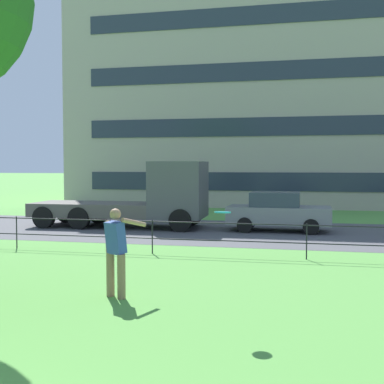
{
  "coord_description": "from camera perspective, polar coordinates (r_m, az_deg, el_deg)",
  "views": [
    {
      "loc": [
        4.31,
        -2.54,
        2.6
      ],
      "look_at": [
        1.74,
        9.12,
        1.96
      ],
      "focal_mm": 47.07,
      "sensor_mm": 36.0,
      "label": 1
    }
  ],
  "objects": [
    {
      "name": "street_strip",
      "position": [
        20.08,
        -0.05,
        -4.38
      ],
      "size": [
        80.0,
        7.62,
        0.01
      ],
      "primitive_type": "cube",
      "color": "#4C4C51",
      "rests_on": "ground"
    },
    {
      "name": "park_fence",
      "position": [
        14.86,
        -4.52,
        -4.41
      ],
      "size": [
        35.48,
        0.04,
        1.0
      ],
      "color": "black",
      "rests_on": "ground"
    },
    {
      "name": "person_thrower",
      "position": [
        10.03,
        -8.59,
        -6.45
      ],
      "size": [
        0.74,
        0.69,
        1.76
      ],
      "color": "#846B4C",
      "rests_on": "ground"
    },
    {
      "name": "frisbee",
      "position": [
        8.28,
        3.49,
        -2.31
      ],
      "size": [
        0.3,
        0.3,
        0.04
      ],
      "color": "#2DB2C6"
    },
    {
      "name": "flatbed_truck_far_left",
      "position": [
        21.03,
        -5.43,
        -0.73
      ],
      "size": [
        7.34,
        2.53,
        2.75
      ],
      "color": "#4C4C51",
      "rests_on": "ground"
    },
    {
      "name": "car_grey_left",
      "position": [
        20.11,
        9.71,
        -2.19
      ],
      "size": [
        4.03,
        1.86,
        1.54
      ],
      "color": "slate",
      "rests_on": "ground"
    },
    {
      "name": "apartment_building_background",
      "position": [
        37.2,
        8.28,
        11.89
      ],
      "size": [
        25.11,
        13.47,
        16.66
      ],
      "color": "#ADA393",
      "rests_on": "ground"
    }
  ]
}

